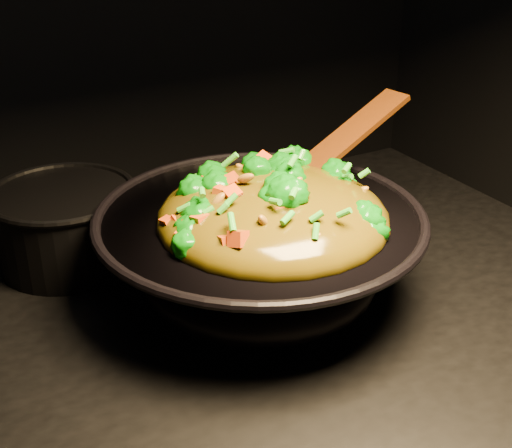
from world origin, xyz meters
TOP-DOWN VIEW (x-y plane):
  - wok at (0.11, 0.11)m, footprint 0.49×0.49m
  - stir_fry at (0.12, 0.09)m, footprint 0.35×0.35m
  - spatula at (0.24, 0.15)m, footprint 0.27×0.09m
  - back_pot at (-0.08, 0.32)m, footprint 0.23×0.23m

SIDE VIEW (x-z plane):
  - back_pot at x=-0.08m, z-range 0.90..1.01m
  - wok at x=0.11m, z-range 0.90..1.01m
  - spatula at x=0.24m, z-range 1.00..1.12m
  - stir_fry at x=0.12m, z-range 1.01..1.11m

